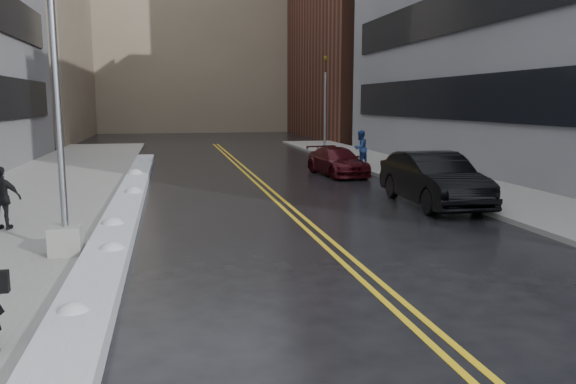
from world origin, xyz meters
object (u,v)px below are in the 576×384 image
pedestrian_east (360,148)px  car_maroon (337,162)px  lamppost (60,141)px  traffic_signal (325,101)px  car_black (433,179)px  pedestrian_d (2,198)px  fire_hydrant (433,173)px

pedestrian_east → car_maroon: bearing=16.9°
lamppost → car_maroon: (9.70, 12.33, -1.91)m
pedestrian_east → car_maroon: (-1.88, -2.26, -0.41)m
lamppost → traffic_signal: (11.80, 22.00, 0.87)m
traffic_signal → car_maroon: bearing=-102.2°
car_black → pedestrian_d: bearing=-171.1°
lamppost → car_black: 11.50m
pedestrian_d → car_maroon: 15.09m
lamppost → pedestrian_d: bearing=125.2°
traffic_signal → car_black: size_ratio=1.15×
lamppost → traffic_signal: bearing=61.8°
traffic_signal → pedestrian_d: bearing=-125.5°
pedestrian_d → car_black: bearing=-162.9°
lamppost → fire_hydrant: size_ratio=10.45×
fire_hydrant → pedestrian_d: bearing=-159.7°
pedestrian_east → fire_hydrant: bearing=62.9°
lamppost → car_maroon: lamppost is taller
fire_hydrant → pedestrian_east: pedestrian_east is taller
fire_hydrant → pedestrian_east: (-0.72, 6.59, 0.49)m
lamppost → pedestrian_d: size_ratio=4.77×
car_maroon → pedestrian_east: bearing=43.9°
traffic_signal → car_maroon: (-2.10, -9.67, -2.77)m
lamppost → traffic_signal: 24.98m
traffic_signal → pedestrian_east: (-0.22, -7.41, -2.37)m
fire_hydrant → pedestrian_d: pedestrian_d is taller
lamppost → pedestrian_east: 18.69m
fire_hydrant → pedestrian_d: 15.18m
lamppost → car_maroon: 15.81m
car_black → pedestrian_east: bearing=85.5°
fire_hydrant → car_black: (-1.80, -3.64, 0.31)m
fire_hydrant → pedestrian_east: 6.65m
lamppost → car_black: (10.50, 4.36, -1.68)m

